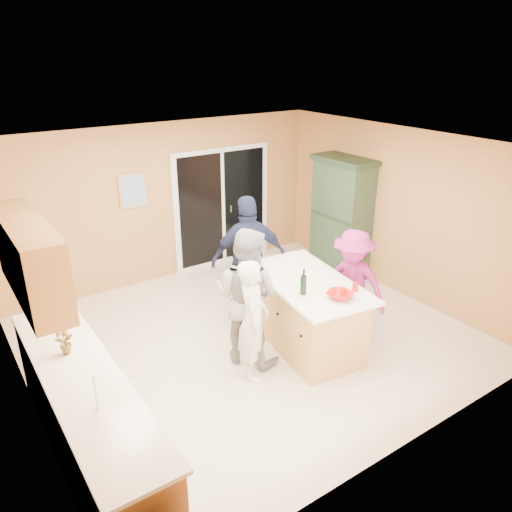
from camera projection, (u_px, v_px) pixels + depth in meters
floor at (251, 338)px, 6.80m from camera, size 5.50×5.50×0.00m
ceiling at (250, 147)px, 5.79m from camera, size 5.50×5.00×0.10m
wall_back at (166, 203)px, 8.19m from camera, size 5.50×0.10×2.60m
wall_front at (408, 339)px, 4.39m from camera, size 5.50×0.10×2.60m
wall_left at (17, 310)px, 4.86m from camera, size 0.10×5.00×2.60m
wall_right at (398, 212)px, 7.72m from camera, size 0.10×5.00×2.60m
left_cabinet_run at (92, 428)px, 4.55m from camera, size 0.65×3.05×1.24m
upper_cabinets at (30, 259)px, 4.58m from camera, size 0.35×1.60×0.75m
sliding_door at (223, 207)px, 8.81m from camera, size 1.90×0.07×2.10m
framed_picture at (133, 190)px, 7.77m from camera, size 0.46×0.04×0.56m
kitchen_island at (306, 315)px, 6.49m from camera, size 1.23×1.93×0.95m
green_hutch at (341, 218)px, 8.44m from camera, size 0.58×1.10×2.02m
woman_white at (253, 320)px, 5.78m from camera, size 0.60×0.65×1.50m
woman_grey at (247, 297)px, 6.04m from camera, size 1.00×1.07×1.75m
woman_navy at (249, 259)px, 7.02m from camera, size 1.16×0.76×1.83m
woman_magenta at (352, 284)px, 6.63m from camera, size 0.87×1.11×1.51m
serving_bowl at (340, 295)px, 5.83m from camera, size 0.38×0.38×0.07m
tulip_vase at (64, 338)px, 4.75m from camera, size 0.20×0.16×0.35m
tumbler_near at (343, 291)px, 5.89m from camera, size 0.08×0.08×0.10m
tumbler_far at (355, 287)px, 5.99m from camera, size 0.07×0.07×0.11m
wine_bottle at (303, 284)px, 5.89m from camera, size 0.07×0.07×0.32m
white_plate at (323, 302)px, 5.73m from camera, size 0.25×0.25×0.01m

